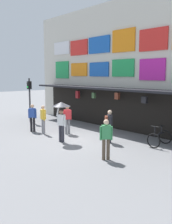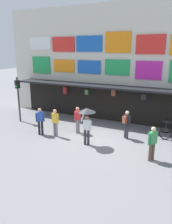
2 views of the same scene
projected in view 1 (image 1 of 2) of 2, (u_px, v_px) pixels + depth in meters
The scene contains 10 objects.
ground_plane at pixel (72, 140), 13.70m from camera, with size 80.00×80.00×0.00m, color slate.
shopfront at pixel (129, 66), 16.08m from camera, with size 18.00×2.60×8.00m.
traffic_light_near at pixel (29, 93), 18.63m from camera, with size 0.29×0.33×3.20m.
bicycle_parked at pixel (159, 138), 12.56m from camera, with size 0.80×1.21×1.05m.
pedestrian_in_yellow at pixel (43, 118), 15.05m from camera, with size 0.52×0.29×1.68m.
pedestrian_in_red at pixel (33, 116), 15.68m from camera, with size 0.48×0.47×1.68m.
pedestrian_with_umbrella at pixel (61, 111), 13.13m from camera, with size 0.96×0.96×2.08m.
pedestrian_in_black at pixel (109, 124), 13.11m from camera, with size 0.48×0.47×1.68m.
pedestrian_in_green at pixel (67, 118), 15.04m from camera, with size 0.28×0.52×1.68m.
pedestrian_in_purple at pixel (106, 137), 10.43m from camera, with size 0.39×0.44×1.68m.
Camera 1 is at (10.56, -8.18, 3.46)m, focal length 41.40 mm.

